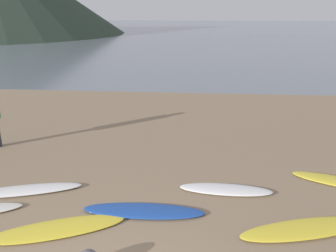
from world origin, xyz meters
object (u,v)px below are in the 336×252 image
(surfboard_5, at_px, (226,189))
(surfboard_4, at_px, (144,211))
(surfboard_2, at_px, (22,190))
(surfboard_6, at_px, (306,229))
(surfboard_3, at_px, (57,229))

(surfboard_5, bearing_deg, surfboard_4, -147.03)
(surfboard_2, bearing_deg, surfboard_6, -25.34)
(surfboard_5, bearing_deg, surfboard_3, -149.14)
(surfboard_6, bearing_deg, surfboard_2, 154.63)
(surfboard_3, bearing_deg, surfboard_6, -17.04)
(surfboard_2, height_order, surfboard_5, surfboard_2)
(surfboard_3, relative_size, surfboard_5, 1.20)
(surfboard_4, distance_m, surfboard_5, 1.85)
(surfboard_2, relative_size, surfboard_3, 1.04)
(surfboard_5, distance_m, surfboard_6, 1.79)
(surfboard_2, xyz_separation_m, surfboard_3, (1.22, -1.21, -0.01))
(surfboard_3, xyz_separation_m, surfboard_5, (2.99, 1.60, 0.01))
(surfboard_2, bearing_deg, surfboard_5, -11.03)
(surfboard_4, bearing_deg, surfboard_3, -154.73)
(surfboard_2, relative_size, surfboard_6, 0.99)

